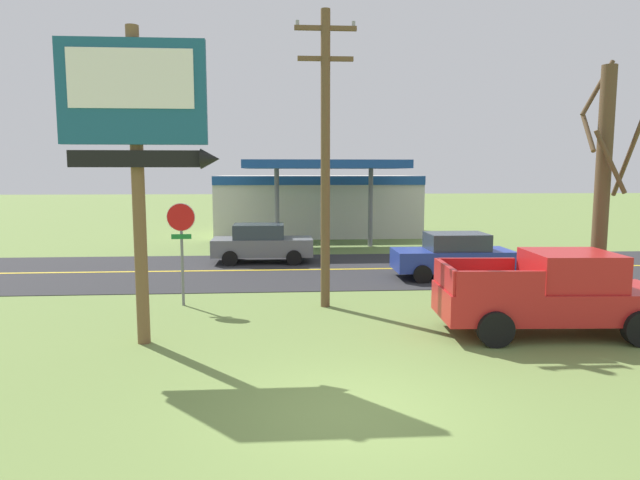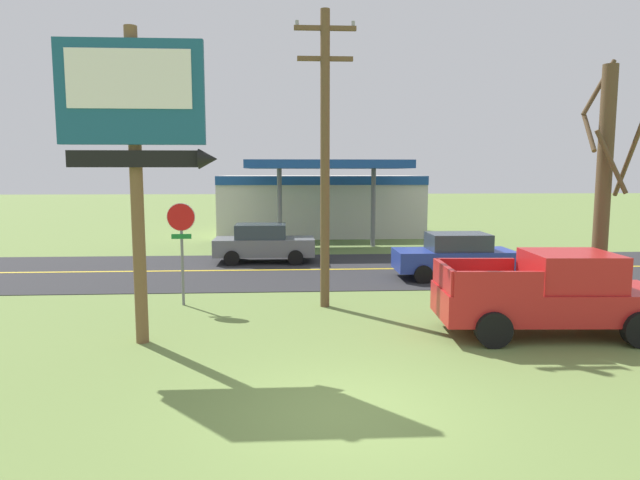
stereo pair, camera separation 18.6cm
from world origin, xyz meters
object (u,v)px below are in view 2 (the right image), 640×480
at_px(stop_sign, 181,235).
at_px(gas_station, 320,203).
at_px(car_grey_near_lane, 264,243).
at_px(car_blue_mid_lane, 454,256).
at_px(motel_sign, 136,127).
at_px(pickup_red_parked_on_lawn, 552,294).
at_px(utility_pole, 325,153).
at_px(bare_tree, 604,186).

xyz_separation_m(stop_sign, gas_station, (5.01, 18.01, -0.08)).
xyz_separation_m(car_grey_near_lane, car_blue_mid_lane, (7.02, -4.00, 0.00)).
xyz_separation_m(motel_sign, pickup_red_parked_on_lawn, (9.42, 0.19, -3.82)).
bearing_deg(utility_pole, bare_tree, -7.96).
height_order(motel_sign, gas_station, motel_sign).
relative_size(gas_station, car_grey_near_lane, 2.86).
distance_m(utility_pole, bare_tree, 7.55).
xyz_separation_m(stop_sign, car_grey_near_lane, (1.99, 7.55, -1.20)).
bearing_deg(car_grey_near_lane, utility_pole, -75.33).
bearing_deg(utility_pole, gas_station, 87.06).
distance_m(bare_tree, car_blue_mid_lane, 6.13).
bearing_deg(car_grey_near_lane, stop_sign, -104.79).
relative_size(motel_sign, utility_pole, 0.84).
relative_size(motel_sign, gas_station, 0.57).
bearing_deg(motel_sign, car_blue_mid_lane, 38.00).
height_order(motel_sign, pickup_red_parked_on_lawn, motel_sign).
bearing_deg(car_blue_mid_lane, pickup_red_parked_on_lawn, -88.27).
bearing_deg(bare_tree, motel_sign, -169.20).
xyz_separation_m(motel_sign, utility_pole, (4.27, 3.27, -0.43)).
xyz_separation_m(utility_pole, car_blue_mid_lane, (4.94, 3.93, -3.52)).
bearing_deg(utility_pole, motel_sign, -142.57).
xyz_separation_m(motel_sign, car_grey_near_lane, (2.19, 11.20, -3.95)).
relative_size(bare_tree, car_grey_near_lane, 1.63).
xyz_separation_m(pickup_red_parked_on_lawn, car_blue_mid_lane, (-0.21, 7.00, -0.13)).
bearing_deg(stop_sign, utility_pole, -5.38).
height_order(utility_pole, pickup_red_parked_on_lawn, utility_pole).
bearing_deg(pickup_red_parked_on_lawn, stop_sign, 159.45).
xyz_separation_m(bare_tree, gas_station, (-6.48, 19.44, -1.49)).
bearing_deg(pickup_red_parked_on_lawn, utility_pole, 149.18).
relative_size(utility_pole, pickup_red_parked_on_lawn, 1.54).
xyz_separation_m(stop_sign, utility_pole, (4.07, -0.38, 2.32)).
bearing_deg(gas_station, bare_tree, -71.57).
xyz_separation_m(stop_sign, bare_tree, (11.49, -1.42, 1.41)).
bearing_deg(pickup_red_parked_on_lawn, gas_station, 101.08).
bearing_deg(car_blue_mid_lane, bare_tree, -63.44).
bearing_deg(gas_station, car_grey_near_lane, -106.10).
xyz_separation_m(gas_station, pickup_red_parked_on_lawn, (4.21, -21.47, -0.98)).
relative_size(motel_sign, bare_tree, 1.01).
bearing_deg(bare_tree, pickup_red_parked_on_lawn, -138.14).
bearing_deg(car_grey_near_lane, pickup_red_parked_on_lawn, -56.70).
bearing_deg(car_grey_near_lane, car_blue_mid_lane, -29.69).
distance_m(stop_sign, pickup_red_parked_on_lawn, 9.90).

